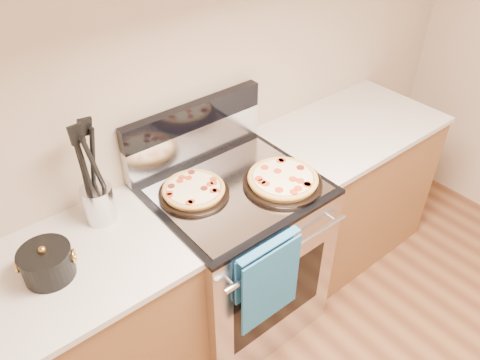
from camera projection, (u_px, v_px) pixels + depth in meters
wall_back at (186, 75)px, 2.11m from camera, size 4.00×0.00×4.00m
range_body at (235, 257)px, 2.45m from camera, size 0.76×0.68×0.90m
oven_window at (279, 297)px, 2.24m from camera, size 0.56×0.01×0.40m
cooktop at (235, 189)px, 2.17m from camera, size 0.76×0.68×0.02m
backsplash_lower at (195, 142)px, 2.30m from camera, size 0.76×0.06×0.18m
backsplash_upper at (193, 115)px, 2.20m from camera, size 0.76×0.06×0.12m
oven_handle at (289, 251)px, 2.00m from camera, size 0.70×0.03×0.03m
dish_towel at (268, 280)px, 2.00m from camera, size 0.32×0.05×0.42m
foil_sheet at (239, 190)px, 2.14m from camera, size 0.70×0.55×0.01m
cabinet_left at (73, 349)px, 2.03m from camera, size 1.00×0.62×0.88m
countertop_left at (47, 280)px, 1.75m from camera, size 1.02×0.64×0.03m
cabinet_right at (342, 189)px, 2.91m from camera, size 1.00×0.62×0.88m
countertop_right at (353, 127)px, 2.63m from camera, size 1.02×0.64×0.03m
pepperoni_pizza_back at (194, 190)px, 2.10m from camera, size 0.36×0.36×0.04m
pepperoni_pizza_front at (283, 180)px, 2.15m from camera, size 0.39×0.39×0.05m
utensil_crock at (99, 204)px, 1.95m from camera, size 0.17×0.17×0.16m
saucepan at (48, 264)px, 1.72m from camera, size 0.25×0.25×0.11m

